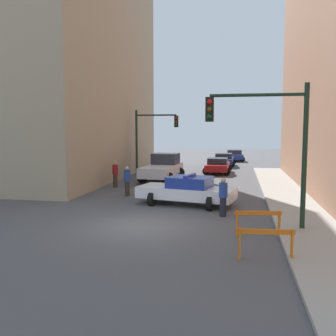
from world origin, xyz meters
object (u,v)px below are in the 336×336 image
(traffic_light_near, at_px, (271,134))
(pedestrian_sidewalk, at_px, (223,196))
(pedestrian_corner, at_px, (115,174))
(white_truck, at_px, (163,168))
(parked_car_far, at_px, (234,155))
(barrier_front, at_px, (266,239))
(parked_car_mid, at_px, (224,160))
(traffic_light_far, at_px, (150,133))
(pedestrian_crossing, at_px, (127,181))
(parked_car_near, at_px, (218,165))
(barrier_mid, at_px, (258,219))
(police_car, at_px, (187,190))

(traffic_light_near, height_order, pedestrian_sidewalk, traffic_light_near)
(pedestrian_corner, bearing_deg, white_truck, -24.76)
(parked_car_far, height_order, barrier_front, parked_car_far)
(parked_car_mid, bearing_deg, barrier_front, -83.98)
(barrier_front, bearing_deg, traffic_light_far, 112.86)
(traffic_light_far, relative_size, parked_car_far, 1.17)
(traffic_light_far, xyz_separation_m, pedestrian_crossing, (0.85, -9.03, -2.54))
(parked_car_near, distance_m, pedestrian_sidewalk, 15.80)
(parked_car_far, distance_m, pedestrian_corner, 23.06)
(pedestrian_corner, height_order, barrier_mid, pedestrian_corner)
(barrier_mid, bearing_deg, parked_car_far, 92.18)
(traffic_light_far, bearing_deg, pedestrian_crossing, -84.63)
(pedestrian_crossing, bearing_deg, traffic_light_far, 110.27)
(barrier_front, bearing_deg, white_truck, 111.13)
(pedestrian_sidewalk, relative_size, barrier_mid, 1.04)
(parked_car_mid, relative_size, pedestrian_crossing, 2.62)
(parked_car_far, height_order, barrier_mid, parked_car_far)
(parked_car_mid, distance_m, parked_car_far, 6.84)
(parked_car_far, xyz_separation_m, pedestrian_corner, (-7.21, -21.90, 0.19))
(traffic_light_near, xyz_separation_m, barrier_mid, (-0.45, -1.01, -2.91))
(pedestrian_crossing, relative_size, barrier_mid, 1.04)
(traffic_light_near, distance_m, parked_car_near, 18.03)
(police_car, relative_size, pedestrian_crossing, 3.00)
(traffic_light_far, bearing_deg, parked_car_mid, 58.70)
(pedestrian_sidewalk, distance_m, barrier_front, 5.39)
(parked_car_near, bearing_deg, white_truck, -126.15)
(parked_car_mid, bearing_deg, pedestrian_sidewalk, -86.52)
(traffic_light_near, height_order, pedestrian_corner, traffic_light_near)
(police_car, distance_m, parked_car_mid, 19.88)
(parked_car_near, bearing_deg, police_car, -91.71)
(barrier_front, bearing_deg, pedestrian_corner, 125.15)
(police_car, xyz_separation_m, parked_car_near, (0.75, 13.61, -0.05))
(white_truck, distance_m, pedestrian_crossing, 6.96)
(parked_car_mid, bearing_deg, traffic_light_near, -82.48)
(traffic_light_near, relative_size, parked_car_far, 1.17)
(white_truck, bearing_deg, pedestrian_crossing, -91.17)
(police_car, height_order, barrier_front, police_car)
(parked_car_mid, relative_size, barrier_front, 2.71)
(parked_car_far, bearing_deg, parked_car_mid, -103.00)
(police_car, bearing_deg, traffic_light_far, 34.31)
(pedestrian_crossing, xyz_separation_m, pedestrian_corner, (-1.68, 2.90, 0.00))
(barrier_mid, bearing_deg, police_car, 122.30)
(parked_car_near, distance_m, barrier_front, 21.11)
(parked_car_near, distance_m, parked_car_mid, 6.25)
(parked_car_near, distance_m, parked_car_far, 13.07)
(white_truck, bearing_deg, traffic_light_near, -58.84)
(white_truck, height_order, barrier_front, white_truck)
(pedestrian_crossing, bearing_deg, pedestrian_sidewalk, -21.32)
(white_truck, relative_size, pedestrian_corner, 3.33)
(parked_car_mid, bearing_deg, pedestrian_crossing, -103.00)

